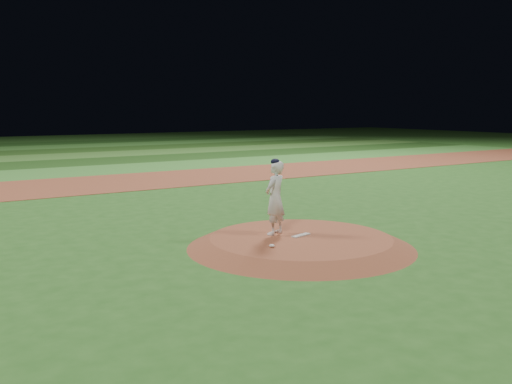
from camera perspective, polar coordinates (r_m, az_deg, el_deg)
ground at (r=13.92m, az=4.47°, el=-5.51°), size 120.00×120.00×0.00m
infield_dirt_band at (r=26.28m, az=-14.27°, el=0.90°), size 70.00×6.00×0.02m
outfield_stripe_0 at (r=31.51m, az=-17.45°, el=1.99°), size 70.00×5.00×0.02m
outfield_stripe_1 at (r=36.34m, az=-19.55°, el=2.71°), size 70.00×5.00×0.02m
outfield_stripe_2 at (r=41.21m, az=-21.15°, el=3.25°), size 70.00×5.00×0.02m
outfield_stripe_3 at (r=46.10m, az=-22.41°, el=3.68°), size 70.00×5.00×0.02m
outfield_stripe_4 at (r=51.02m, az=-23.43°, el=4.02°), size 70.00×5.00×0.02m
pitchers_mound at (r=13.89m, az=4.48°, el=-5.01°), size 5.50×5.50×0.25m
pitching_rubber at (r=13.98m, az=4.52°, el=-4.33°), size 0.59×0.28×0.03m
rosin_bag at (r=12.83m, az=1.60°, el=-5.39°), size 0.12×0.12×0.07m
pitcher_on_mound at (r=13.95m, az=1.91°, el=-0.54°), size 0.79×0.67×1.88m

